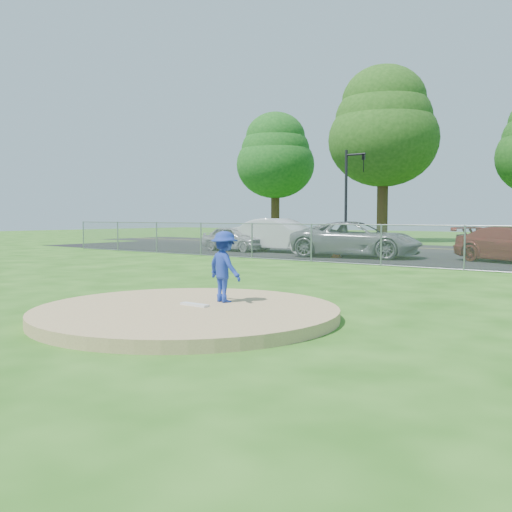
% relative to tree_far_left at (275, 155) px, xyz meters
% --- Properties ---
extents(ground, '(120.00, 120.00, 0.00)m').
position_rel_tree_far_left_xyz_m(ground, '(22.00, -23.00, -7.06)').
color(ground, '#205512').
rests_on(ground, ground).
extents(pitchers_mound, '(5.40, 5.40, 0.20)m').
position_rel_tree_far_left_xyz_m(pitchers_mound, '(22.00, -33.00, -6.96)').
color(pitchers_mound, tan).
rests_on(pitchers_mound, ground).
extents(pitching_rubber, '(0.60, 0.15, 0.04)m').
position_rel_tree_far_left_xyz_m(pitching_rubber, '(22.00, -32.80, -6.84)').
color(pitching_rubber, white).
rests_on(pitching_rubber, pitchers_mound).
extents(chain_link_fence, '(40.00, 0.06, 1.50)m').
position_rel_tree_far_left_xyz_m(chain_link_fence, '(22.00, -21.00, -6.31)').
color(chain_link_fence, gray).
rests_on(chain_link_fence, ground).
extents(parking_lot, '(50.00, 8.00, 0.01)m').
position_rel_tree_far_left_xyz_m(parking_lot, '(22.00, -16.50, -7.05)').
color(parking_lot, black).
rests_on(parking_lot, ground).
extents(tree_far_left, '(6.72, 6.72, 10.74)m').
position_rel_tree_far_left_xyz_m(tree_far_left, '(0.00, 0.00, 0.00)').
color(tree_far_left, '#382414').
rests_on(tree_far_left, ground).
extents(tree_left, '(7.84, 7.84, 12.53)m').
position_rel_tree_far_left_xyz_m(tree_left, '(11.00, -2.00, 1.18)').
color(tree_left, '#3A2715').
rests_on(tree_left, ground).
extents(traffic_signal_left, '(1.28, 0.20, 5.60)m').
position_rel_tree_far_left_xyz_m(traffic_signal_left, '(13.24, -11.00, -3.70)').
color(traffic_signal_left, black).
rests_on(traffic_signal_left, ground).
extents(pitcher, '(0.95, 0.69, 1.33)m').
position_rel_tree_far_left_xyz_m(pitcher, '(22.12, -32.12, -6.19)').
color(pitcher, '#1B3298').
rests_on(pitcher, pitchers_mound).
extents(traffic_cone, '(0.41, 0.41, 0.79)m').
position_rel_tree_far_left_xyz_m(traffic_cone, '(16.65, -18.40, -6.65)').
color(traffic_cone, '#F4440C').
rests_on(traffic_cone, parking_lot).
extents(parked_car_silver, '(3.90, 1.76, 1.30)m').
position_rel_tree_far_left_xyz_m(parked_car_silver, '(10.09, -17.48, -6.40)').
color(parked_car_silver, '#A6A7AB').
rests_on(parked_car_silver, parking_lot).
extents(parked_car_white, '(5.16, 1.90, 1.69)m').
position_rel_tree_far_left_xyz_m(parked_car_white, '(12.57, -16.80, -6.21)').
color(parked_car_white, silver).
rests_on(parked_car_white, parking_lot).
extents(parked_car_gray, '(6.07, 3.69, 1.57)m').
position_rel_tree_far_left_xyz_m(parked_car_gray, '(17.21, -17.63, -6.26)').
color(parked_car_gray, slate).
rests_on(parked_car_gray, parking_lot).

